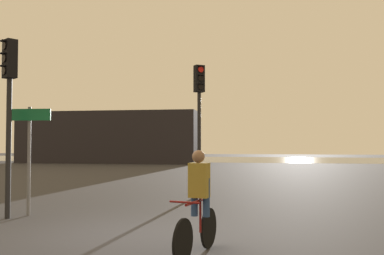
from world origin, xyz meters
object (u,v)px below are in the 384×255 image
(traffic_light_near_left, at_px, (9,93))
(direction_sign_post, at_px, (29,144))
(cyclist, at_px, (198,202))
(distant_building, at_px, (109,137))
(traffic_light_center, at_px, (199,105))

(traffic_light_near_left, bearing_deg, direction_sign_post, -87.41)
(direction_sign_post, bearing_deg, cyclist, 143.70)
(distant_building, distance_m, traffic_light_near_left, 28.06)
(traffic_light_center, bearing_deg, traffic_light_near_left, 21.05)
(traffic_light_near_left, height_order, cyclist, traffic_light_near_left)
(distant_building, relative_size, traffic_light_near_left, 3.83)
(traffic_light_center, distance_m, direction_sign_post, 5.90)
(cyclist, bearing_deg, traffic_light_center, -68.53)
(traffic_light_center, relative_size, direction_sign_post, 1.67)
(direction_sign_post, distance_m, cyclist, 5.45)
(traffic_light_near_left, bearing_deg, distant_building, -39.80)
(traffic_light_center, xyz_separation_m, cyclist, (1.12, -7.47, -2.20))
(distant_building, xyz_separation_m, traffic_light_near_left, (7.72, -26.96, 0.65))
(traffic_light_center, xyz_separation_m, direction_sign_post, (-3.43, -4.62, -1.32))
(traffic_light_near_left, relative_size, cyclist, 2.47)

